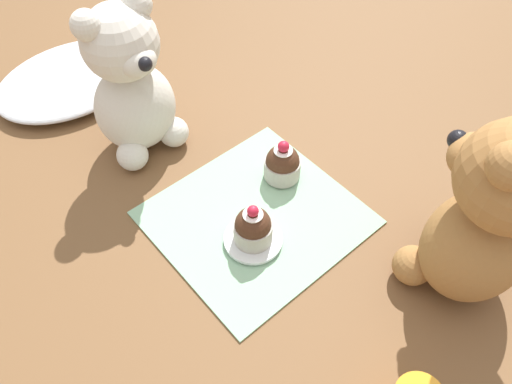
{
  "coord_description": "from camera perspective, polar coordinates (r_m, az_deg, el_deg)",
  "views": [
    {
      "loc": [
        -0.26,
        -0.3,
        0.54
      ],
      "look_at": [
        0.0,
        0.0,
        0.06
      ],
      "focal_mm": 35.0,
      "sensor_mm": 36.0,
      "label": 1
    }
  ],
  "objects": [
    {
      "name": "saucer_plate",
      "position": [
        0.64,
        -0.33,
        -5.38
      ],
      "size": [
        0.08,
        0.08,
        0.01
      ],
      "primitive_type": "cylinder",
      "color": "silver",
      "rests_on": "knitted_placemat"
    },
    {
      "name": "teddy_bear_tan",
      "position": [
        0.57,
        24.97,
        -2.58
      ],
      "size": [
        0.13,
        0.13,
        0.26
      ],
      "rotation": [
        0.0,
        0.0,
        3.14
      ],
      "color": "#A3703D",
      "rests_on": "ground_plane"
    },
    {
      "name": "ground_plane",
      "position": [
        0.67,
        0.0,
        -3.01
      ],
      "size": [
        4.0,
        4.0,
        0.0
      ],
      "primitive_type": "plane",
      "color": "brown"
    },
    {
      "name": "teddy_bear_cream",
      "position": [
        0.71,
        -14.07,
        11.8
      ],
      "size": [
        0.12,
        0.12,
        0.23
      ],
      "rotation": [
        0.0,
        0.0,
        0.01
      ],
      "color": "silver",
      "rests_on": "ground_plane"
    },
    {
      "name": "cupcake_near_cream_bear",
      "position": [
        0.69,
        3.04,
        3.24
      ],
      "size": [
        0.05,
        0.05,
        0.07
      ],
      "color": "#B2ADA3",
      "rests_on": "knitted_placemat"
    },
    {
      "name": "cupcake_near_tan_bear",
      "position": [
        0.62,
        -0.34,
        -4.04
      ],
      "size": [
        0.05,
        0.05,
        0.06
      ],
      "color": "#B2ADA3",
      "rests_on": "saucer_plate"
    },
    {
      "name": "tulle_cloth",
      "position": [
        0.9,
        -20.35,
        12.05
      ],
      "size": [
        0.25,
        0.19,
        0.03
      ],
      "primitive_type": "ellipsoid",
      "color": "silver",
      "rests_on": "ground_plane"
    },
    {
      "name": "knitted_placemat",
      "position": [
        0.67,
        0.0,
        -2.86
      ],
      "size": [
        0.25,
        0.24,
        0.01
      ],
      "primitive_type": "cube",
      "color": "#8EBC99",
      "rests_on": "ground_plane"
    }
  ]
}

